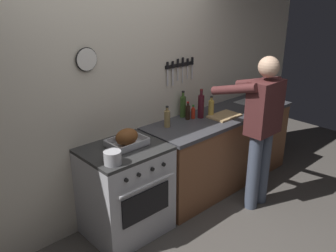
% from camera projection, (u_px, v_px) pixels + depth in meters
% --- Properties ---
extents(wall_back, '(6.00, 0.13, 2.60)m').
position_uv_depth(wall_back, '(118.00, 94.00, 3.50)').
color(wall_back, beige).
rests_on(wall_back, ground).
extents(counter_block, '(2.03, 0.65, 0.90)m').
position_uv_depth(counter_block, '(221.00, 148.00, 4.32)').
color(counter_block, brown).
rests_on(counter_block, ground).
extents(stove, '(0.76, 0.67, 0.90)m').
position_uv_depth(stove, '(126.00, 191.00, 3.42)').
color(stove, '#BCBCC1').
rests_on(stove, ground).
extents(person_cook, '(0.51, 0.63, 1.66)m').
position_uv_depth(person_cook, '(261.00, 124.00, 3.69)').
color(person_cook, '#4C566B').
rests_on(person_cook, ground).
extents(roasting_pan, '(0.35, 0.26, 0.17)m').
position_uv_depth(roasting_pan, '(127.00, 138.00, 3.28)').
color(roasting_pan, '#B7B7BC').
rests_on(roasting_pan, stove).
extents(saucepan, '(0.15, 0.15, 0.11)m').
position_uv_depth(saucepan, '(113.00, 158.00, 2.94)').
color(saucepan, '#B7B7BC').
rests_on(saucepan, stove).
extents(cutting_board, '(0.36, 0.24, 0.02)m').
position_uv_depth(cutting_board, '(224.00, 116.00, 4.06)').
color(cutting_board, tan).
rests_on(cutting_board, counter_block).
extents(bottle_olive_oil, '(0.07, 0.07, 0.30)m').
position_uv_depth(bottle_olive_oil, '(183.00, 106.00, 4.01)').
color(bottle_olive_oil, '#385623').
rests_on(bottle_olive_oil, counter_block).
extents(bottle_cooking_oil, '(0.06, 0.06, 0.24)m').
position_uv_depth(bottle_cooking_oil, '(211.00, 108.00, 4.05)').
color(bottle_cooking_oil, gold).
rests_on(bottle_cooking_oil, counter_block).
extents(bottle_soy_sauce, '(0.05, 0.05, 0.21)m').
position_uv_depth(bottle_soy_sauce, '(188.00, 112.00, 3.95)').
color(bottle_soy_sauce, black).
rests_on(bottle_soy_sauce, counter_block).
extents(bottle_wine_red, '(0.07, 0.07, 0.33)m').
position_uv_depth(bottle_wine_red, '(201.00, 106.00, 3.98)').
color(bottle_wine_red, '#47141E').
rests_on(bottle_wine_red, counter_block).
extents(bottle_vinegar, '(0.06, 0.06, 0.23)m').
position_uv_depth(bottle_vinegar, '(167.00, 118.00, 3.73)').
color(bottle_vinegar, '#997F4C').
rests_on(bottle_vinegar, counter_block).
extents(bottle_hot_sauce, '(0.05, 0.05, 0.16)m').
position_uv_depth(bottle_hot_sauce, '(193.00, 113.00, 3.99)').
color(bottle_hot_sauce, red).
rests_on(bottle_hot_sauce, counter_block).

